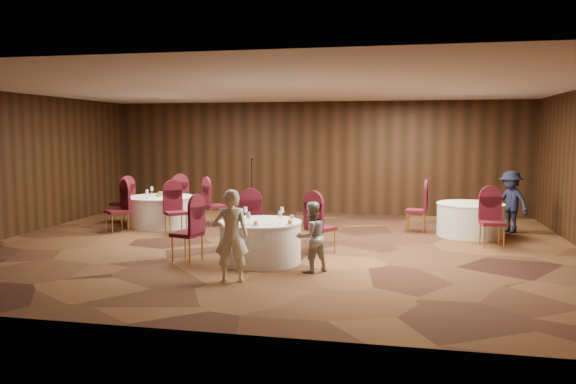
% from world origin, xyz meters
% --- Properties ---
extents(ground, '(12.00, 12.00, 0.00)m').
position_xyz_m(ground, '(0.00, 0.00, 0.00)').
color(ground, black).
rests_on(ground, ground).
extents(room_shell, '(12.00, 12.00, 12.00)m').
position_xyz_m(room_shell, '(0.00, 0.00, 1.96)').
color(room_shell, silver).
rests_on(room_shell, ground).
extents(table_main, '(1.48, 1.48, 0.74)m').
position_xyz_m(table_main, '(0.03, -1.42, 0.38)').
color(table_main, silver).
rests_on(table_main, ground).
extents(table_left, '(1.65, 1.65, 0.74)m').
position_xyz_m(table_left, '(-3.38, 1.89, 0.38)').
color(table_left, silver).
rests_on(table_left, ground).
extents(table_right, '(1.48, 1.48, 0.74)m').
position_xyz_m(table_right, '(4.00, 2.02, 0.38)').
color(table_right, silver).
rests_on(table_right, ground).
extents(chairs_main, '(2.96, 1.92, 1.00)m').
position_xyz_m(chairs_main, '(-0.25, -0.78, 0.50)').
color(chairs_main, '#450D17').
rests_on(chairs_main, ground).
extents(chairs_left, '(3.18, 3.03, 1.00)m').
position_xyz_m(chairs_left, '(-3.32, 1.88, 0.50)').
color(chairs_left, '#450D17').
rests_on(chairs_left, ground).
extents(chairs_right, '(2.05, 2.09, 1.00)m').
position_xyz_m(chairs_right, '(3.56, 1.61, 0.50)').
color(chairs_right, '#450D17').
rests_on(chairs_right, ground).
extents(tabletop_main, '(1.10, 0.99, 0.22)m').
position_xyz_m(tabletop_main, '(0.18, -1.51, 0.84)').
color(tabletop_main, silver).
rests_on(tabletop_main, table_main).
extents(tabletop_left, '(0.81, 0.84, 0.22)m').
position_xyz_m(tabletop_left, '(-3.39, 1.88, 0.82)').
color(tabletop_left, silver).
rests_on(tabletop_left, table_left).
extents(tabletop_right, '(0.08, 0.08, 0.22)m').
position_xyz_m(tabletop_right, '(4.25, 1.80, 0.90)').
color(tabletop_right, silver).
rests_on(tabletop_right, table_right).
extents(mic_stand, '(0.24, 0.24, 1.61)m').
position_xyz_m(mic_stand, '(-1.65, 4.17, 0.47)').
color(mic_stand, black).
rests_on(mic_stand, ground).
extents(woman_a, '(0.59, 0.45, 1.45)m').
position_xyz_m(woman_a, '(-0.08, -2.80, 0.72)').
color(woman_a, white).
rests_on(woman_a, ground).
extents(woman_b, '(0.72, 0.72, 1.18)m').
position_xyz_m(woman_b, '(1.03, -1.95, 0.59)').
color(woman_b, '#A7A7AC').
rests_on(woman_b, ground).
extents(man_c, '(1.01, 1.05, 1.43)m').
position_xyz_m(man_c, '(4.96, 2.69, 0.72)').
color(man_c, '#161A32').
rests_on(man_c, ground).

